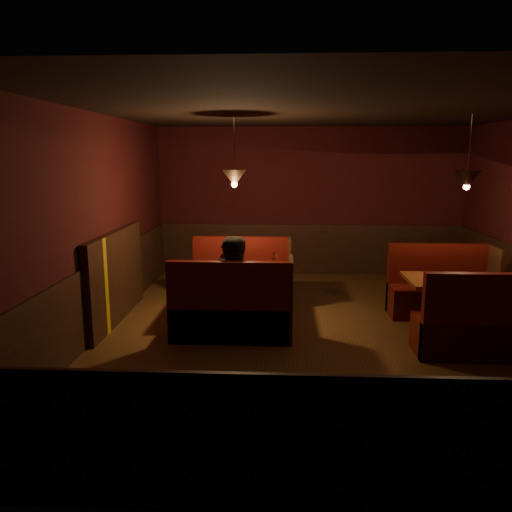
{
  "coord_description": "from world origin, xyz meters",
  "views": [
    {
      "loc": [
        -0.57,
        -6.41,
        2.35
      ],
      "look_at": [
        -0.92,
        0.51,
        0.95
      ],
      "focal_mm": 35.0,
      "sensor_mm": 36.0,
      "label": 1
    }
  ],
  "objects_px": {
    "second_bench_near": "(482,330)",
    "diner_a": "(229,262)",
    "main_bench_near": "(232,315)",
    "diner_b": "(238,274)",
    "main_table": "(236,280)",
    "second_table": "(458,293)",
    "second_bench_far": "(440,293)",
    "main_bench_far": "(242,283)"
  },
  "relations": [
    {
      "from": "second_table",
      "to": "diner_a",
      "type": "bearing_deg",
      "value": 160.26
    },
    {
      "from": "second_table",
      "to": "diner_b",
      "type": "height_order",
      "value": "diner_b"
    },
    {
      "from": "second_table",
      "to": "diner_a",
      "type": "xyz_separation_m",
      "value": [
        -3.16,
        1.14,
        0.14
      ]
    },
    {
      "from": "second_bench_near",
      "to": "diner_b",
      "type": "bearing_deg",
      "value": 168.49
    },
    {
      "from": "main_table",
      "to": "diner_a",
      "type": "bearing_deg",
      "value": 104.67
    },
    {
      "from": "second_bench_near",
      "to": "diner_b",
      "type": "xyz_separation_m",
      "value": [
        -2.94,
        0.6,
        0.5
      ]
    },
    {
      "from": "second_bench_near",
      "to": "diner_a",
      "type": "distance_m",
      "value": 3.75
    },
    {
      "from": "diner_b",
      "to": "main_bench_far",
      "type": "bearing_deg",
      "value": 72.29
    },
    {
      "from": "main_bench_near",
      "to": "diner_a",
      "type": "distance_m",
      "value": 1.57
    },
    {
      "from": "main_table",
      "to": "second_table",
      "type": "xyz_separation_m",
      "value": [
        2.98,
        -0.44,
        -0.03
      ]
    },
    {
      "from": "second_bench_near",
      "to": "main_table",
      "type": "bearing_deg",
      "value": 157.68
    },
    {
      "from": "main_table",
      "to": "second_bench_near",
      "type": "distance_m",
      "value": 3.27
    },
    {
      "from": "main_table",
      "to": "diner_b",
      "type": "height_order",
      "value": "diner_b"
    },
    {
      "from": "main_bench_near",
      "to": "second_bench_near",
      "type": "relative_size",
      "value": 1.06
    },
    {
      "from": "second_bench_far",
      "to": "diner_b",
      "type": "bearing_deg",
      "value": -161.11
    },
    {
      "from": "second_bench_near",
      "to": "diner_a",
      "type": "height_order",
      "value": "diner_a"
    },
    {
      "from": "main_bench_far",
      "to": "diner_b",
      "type": "distance_m",
      "value": 1.53
    },
    {
      "from": "main_bench_far",
      "to": "second_bench_near",
      "type": "height_order",
      "value": "main_bench_far"
    },
    {
      "from": "diner_b",
      "to": "main_table",
      "type": "bearing_deg",
      "value": 76.68
    },
    {
      "from": "main_table",
      "to": "second_bench_near",
      "type": "xyz_separation_m",
      "value": [
        3.01,
        -1.24,
        -0.25
      ]
    },
    {
      "from": "main_bench_far",
      "to": "diner_b",
      "type": "bearing_deg",
      "value": -87.62
    },
    {
      "from": "main_bench_near",
      "to": "diner_a",
      "type": "bearing_deg",
      "value": 97.5
    },
    {
      "from": "main_table",
      "to": "main_bench_near",
      "type": "xyz_separation_m",
      "value": [
        0.02,
        -0.81,
        -0.25
      ]
    },
    {
      "from": "main_bench_far",
      "to": "main_bench_near",
      "type": "relative_size",
      "value": 1.0
    },
    {
      "from": "main_table",
      "to": "diner_a",
      "type": "relative_size",
      "value": 1.02
    },
    {
      "from": "diner_b",
      "to": "diner_a",
      "type": "bearing_deg",
      "value": 80.86
    },
    {
      "from": "main_table",
      "to": "diner_b",
      "type": "distance_m",
      "value": 0.69
    },
    {
      "from": "diner_a",
      "to": "main_bench_near",
      "type": "bearing_deg",
      "value": 96.46
    },
    {
      "from": "second_table",
      "to": "diner_a",
      "type": "height_order",
      "value": "diner_a"
    },
    {
      "from": "second_bench_far",
      "to": "second_bench_near",
      "type": "distance_m",
      "value": 1.6
    },
    {
      "from": "main_bench_near",
      "to": "second_bench_far",
      "type": "xyz_separation_m",
      "value": [
        3.0,
        1.18,
        -0.0
      ]
    },
    {
      "from": "second_bench_far",
      "to": "diner_a",
      "type": "bearing_deg",
      "value": 174.03
    },
    {
      "from": "main_table",
      "to": "second_table",
      "type": "height_order",
      "value": "main_table"
    },
    {
      "from": "diner_b",
      "to": "second_table",
      "type": "bearing_deg",
      "value": -16.09
    },
    {
      "from": "main_bench_near",
      "to": "diner_a",
      "type": "height_order",
      "value": "diner_a"
    },
    {
      "from": "main_bench_near",
      "to": "diner_b",
      "type": "relative_size",
      "value": 0.94
    },
    {
      "from": "main_bench_far",
      "to": "diner_b",
      "type": "relative_size",
      "value": 0.94
    },
    {
      "from": "main_bench_near",
      "to": "second_bench_near",
      "type": "xyz_separation_m",
      "value": [
        3.0,
        -0.43,
        -0.0
      ]
    },
    {
      "from": "main_bench_near",
      "to": "diner_b",
      "type": "distance_m",
      "value": 0.53
    },
    {
      "from": "second_table",
      "to": "main_table",
      "type": "bearing_deg",
      "value": 171.68
    },
    {
      "from": "main_bench_near",
      "to": "diner_a",
      "type": "relative_size",
      "value": 1.12
    },
    {
      "from": "main_bench_far",
      "to": "second_table",
      "type": "xyz_separation_m",
      "value": [
        2.96,
        -1.25,
        0.22
      ]
    }
  ]
}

